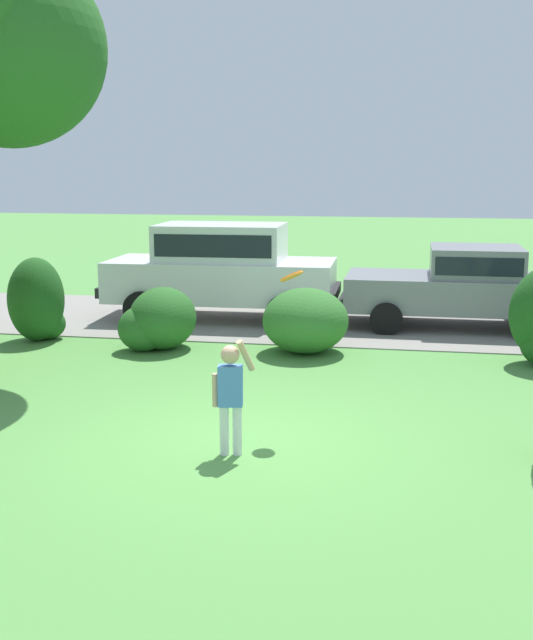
% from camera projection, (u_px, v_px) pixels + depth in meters
% --- Properties ---
extents(ground_plane, '(80.00, 80.00, 0.00)m').
position_uv_depth(ground_plane, '(246.00, 438.00, 9.16)').
color(ground_plane, '#518E42').
extents(driveway_strip, '(28.00, 4.40, 0.02)m').
position_uv_depth(driveway_strip, '(318.00, 322.00, 15.90)').
color(driveway_strip, gray).
rests_on(driveway_strip, ground).
extents(shrub_near_tree, '(0.95, 1.13, 1.48)m').
position_uv_depth(shrub_near_tree, '(38.00, 302.00, 14.15)').
color(shrub_near_tree, '#1E511C').
rests_on(shrub_near_tree, ground).
extents(shrub_centre_left, '(1.26, 1.33, 1.05)m').
position_uv_depth(shrub_centre_left, '(158.00, 321.00, 13.50)').
color(shrub_centre_left, '#286023').
rests_on(shrub_centre_left, ground).
extents(shrub_centre, '(1.43, 1.53, 1.08)m').
position_uv_depth(shrub_centre, '(305.00, 322.00, 13.26)').
color(shrub_centre, '#33702B').
rests_on(shrub_centre, ground).
extents(parked_sedan, '(4.40, 2.11, 1.56)m').
position_uv_depth(parked_sedan, '(463.00, 284.00, 15.22)').
color(parked_sedan, gray).
rests_on(parked_sedan, ground).
extents(parked_suv, '(4.74, 2.18, 1.92)m').
position_uv_depth(parked_suv, '(221.00, 266.00, 16.04)').
color(parked_suv, white).
rests_on(parked_suv, ground).
extents(child_thrower, '(0.44, 0.30, 1.29)m').
position_uv_depth(child_thrower, '(230.00, 390.00, 8.51)').
color(child_thrower, white).
rests_on(child_thrower, ground).
extents(frisbee, '(0.28, 0.28, 0.19)m').
position_uv_depth(frisbee, '(292.00, 276.00, 9.18)').
color(frisbee, orange).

